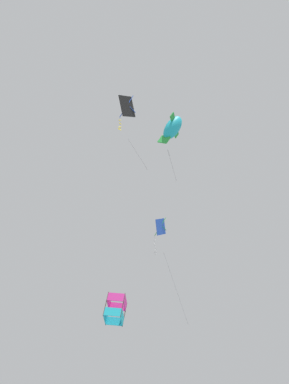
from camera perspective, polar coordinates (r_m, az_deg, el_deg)
The scene contains 4 objects.
kite_diamond_low_drifter at distance 32.53m, azimuth -2.03°, elevation 9.82°, with size 2.65×1.88×7.71m.
kite_diamond_near_left at distance 37.28m, azimuth 1.89°, elevation -4.19°, with size 2.72×1.99×9.61m.
kite_box_highest at distance 27.80m, azimuth -3.39°, elevation -13.36°, with size 1.13×1.31×1.64m.
kite_fish_far_centre at distance 26.79m, azimuth 3.27°, elevation 7.42°, with size 1.51×1.66×5.34m.
Camera 1 is at (-20.65, 2.37, 0.50)m, focal length 46.14 mm.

